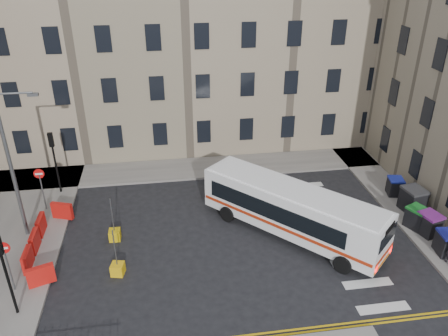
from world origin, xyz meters
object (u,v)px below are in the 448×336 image
object	(u,v)px
wheelie_bin_a	(447,243)
wheelie_bin_c	(417,218)
bus	(291,209)
wheelie_bin_e	(395,186)
wheelie_bin_d	(413,199)
bollard_yellow	(115,235)
wheelie_bin_b	(429,224)
bollard_chevron	(118,269)
streetlamp	(11,166)

from	to	relation	value
wheelie_bin_a	wheelie_bin_c	xyz separation A→B (m)	(-0.29, 2.41, -0.00)
bus	wheelie_bin_e	bearing A→B (deg)	-22.05
wheelie_bin_d	wheelie_bin_e	world-z (taller)	wheelie_bin_d
bus	wheelie_bin_e	world-z (taller)	bus
wheelie_bin_a	wheelie_bin_d	distance (m)	4.10
bus	wheelie_bin_c	world-z (taller)	bus
bollard_yellow	wheelie_bin_b	bearing A→B (deg)	-7.38
wheelie_bin_a	bollard_chevron	xyz separation A→B (m)	(-16.71, 1.03, -0.47)
streetlamp	wheelie_bin_e	world-z (taller)	streetlamp
bus	wheelie_bin_d	xyz separation A→B (m)	(7.84, 1.05, -0.75)
bus	wheelie_bin_c	bearing A→B (deg)	-47.93
wheelie_bin_b	wheelie_bin_c	world-z (taller)	wheelie_bin_b
bollard_chevron	streetlamp	bearing A→B (deg)	142.63
wheelie_bin_a	wheelie_bin_b	xyz separation A→B (m)	(0.02, 1.71, 0.01)
wheelie_bin_b	bollard_chevron	bearing A→B (deg)	166.83
wheelie_bin_c	bollard_yellow	bearing A→B (deg)	150.30
bus	wheelie_bin_b	size ratio (longest dim) A/B	6.76
wheelie_bin_b	bollard_yellow	size ratio (longest dim) A/B	2.27
bollard_yellow	wheelie_bin_d	bearing A→B (deg)	0.50
bus	bollard_chevron	distance (m)	9.57
wheelie_bin_c	wheelie_bin_d	world-z (taller)	wheelie_bin_d
streetlamp	bus	xyz separation A→B (m)	(14.42, -1.94, -2.70)
streetlamp	wheelie_bin_a	xyz separation A→B (m)	(21.87, -4.97, -3.56)
bus	wheelie_bin_d	size ratio (longest dim) A/B	6.20
bus	wheelie_bin_a	xyz separation A→B (m)	(7.45, -3.03, -0.86)
streetlamp	bollard_chevron	size ratio (longest dim) A/B	13.57
streetlamp	wheelie_bin_c	distance (m)	22.03
bus	wheelie_bin_d	bearing A→B (deg)	-35.37
wheelie_bin_e	wheelie_bin_a	bearing A→B (deg)	-81.04
wheelie_bin_c	bollard_yellow	size ratio (longest dim) A/B	2.36
wheelie_bin_a	wheelie_bin_b	world-z (taller)	wheelie_bin_b
wheelie_bin_d	wheelie_bin_b	bearing A→B (deg)	-107.74
wheelie_bin_e	bollard_chevron	xyz separation A→B (m)	(-16.99, -4.95, -0.41)
bus	wheelie_bin_e	xyz separation A→B (m)	(7.73, 2.95, -0.92)
wheelie_bin_a	wheelie_bin_d	bearing A→B (deg)	90.91
streetlamp	bus	bearing A→B (deg)	-7.68
wheelie_bin_c	wheelie_bin_e	world-z (taller)	wheelie_bin_c
streetlamp	bollard_yellow	bearing A→B (deg)	-12.31
bus	bollard_chevron	bearing A→B (deg)	149.23
wheelie_bin_b	wheelie_bin_d	xyz separation A→B (m)	(0.36, 2.37, 0.10)
wheelie_bin_a	wheelie_bin_d	world-z (taller)	wheelie_bin_d
wheelie_bin_a	bollard_chevron	bearing A→B (deg)	-177.23
streetlamp	wheelie_bin_b	xyz separation A→B (m)	(21.90, -3.26, -3.55)
streetlamp	wheelie_bin_b	distance (m)	22.42
wheelie_bin_b	bollard_chevron	distance (m)	16.75
wheelie_bin_e	bollard_yellow	size ratio (longest dim) A/B	1.95
bollard_yellow	streetlamp	bearing A→B (deg)	167.69
wheelie_bin_e	bollard_chevron	bearing A→B (deg)	-152.09
wheelie_bin_d	bus	bearing A→B (deg)	178.52
streetlamp	wheelie_bin_b	world-z (taller)	streetlamp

